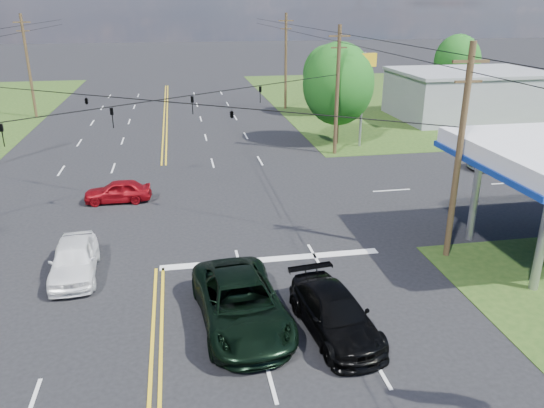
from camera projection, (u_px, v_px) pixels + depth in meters
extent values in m
plane|color=black|center=(162.00, 205.00, 30.58)|extent=(280.00, 280.00, 0.00)
cube|color=#213F14|center=(452.00, 97.00, 65.83)|extent=(46.00, 48.00, 0.03)
cube|color=silver|center=(272.00, 260.00, 24.05)|extent=(10.00, 0.50, 0.02)
cube|color=gray|center=(467.00, 96.00, 53.18)|extent=(14.00, 10.00, 4.40)
cylinder|color=#A5A5AA|center=(543.00, 237.00, 20.74)|extent=(0.36, 0.36, 4.65)
cylinder|color=#A5A5AA|center=(475.00, 195.00, 25.35)|extent=(0.36, 0.36, 4.65)
cylinder|color=#3C2A19|center=(459.00, 156.00, 22.77)|extent=(0.28, 0.28, 9.50)
cube|color=#3C2A19|center=(471.00, 61.00, 21.37)|extent=(1.60, 0.12, 0.12)
cube|color=#3C2A19|center=(468.00, 82.00, 21.66)|extent=(1.20, 0.10, 0.10)
cylinder|color=#3C2A19|center=(337.00, 92.00, 39.34)|extent=(0.28, 0.28, 9.50)
cube|color=#3C2A19|center=(340.00, 36.00, 37.93)|extent=(1.60, 0.12, 0.12)
cube|color=#3C2A19|center=(339.00, 48.00, 38.22)|extent=(1.20, 0.10, 0.10)
cylinder|color=#3C2A19|center=(29.00, 67.00, 52.41)|extent=(0.28, 0.28, 10.00)
cube|color=#3C2A19|center=(22.00, 22.00, 50.92)|extent=(1.60, 0.12, 0.12)
cube|color=#3C2A19|center=(23.00, 31.00, 51.21)|extent=(1.20, 0.10, 0.10)
cylinder|color=#3C2A19|center=(286.00, 62.00, 56.73)|extent=(0.28, 0.28, 10.00)
cube|color=#3C2A19|center=(286.00, 21.00, 55.24)|extent=(1.60, 0.12, 0.12)
cube|color=#3C2A19|center=(286.00, 29.00, 55.52)|extent=(1.20, 0.10, 0.10)
imported|color=black|center=(2.00, 135.00, 23.44)|extent=(0.17, 0.21, 1.05)
imported|color=black|center=(112.00, 118.00, 26.99)|extent=(0.17, 0.21, 1.05)
imported|color=black|center=(192.00, 105.00, 30.33)|extent=(0.17, 0.21, 1.05)
imported|color=black|center=(260.00, 95.00, 33.88)|extent=(0.17, 0.21, 1.05)
imported|color=black|center=(86.00, 100.00, 30.40)|extent=(1.24, 0.26, 0.50)
imported|color=black|center=(232.00, 113.00, 26.72)|extent=(1.24, 0.26, 0.50)
cylinder|color=black|center=(402.00, 44.00, 27.74)|extent=(0.04, 100.00, 0.04)
cylinder|color=black|center=(401.00, 56.00, 27.95)|extent=(0.04, 100.00, 0.04)
cylinder|color=#3C2A19|center=(337.00, 124.00, 43.36)|extent=(0.36, 0.36, 3.30)
ellipsoid|color=#155016|center=(338.00, 84.00, 42.22)|extent=(5.70, 5.70, 6.60)
cylinder|color=#3C2A19|center=(326.00, 101.00, 54.90)|extent=(0.36, 0.36, 2.86)
ellipsoid|color=#155016|center=(327.00, 73.00, 53.90)|extent=(4.94, 4.94, 5.72)
cylinder|color=#3C2A19|center=(454.00, 87.00, 63.28)|extent=(0.36, 0.36, 3.08)
ellipsoid|color=#155016|center=(457.00, 61.00, 62.21)|extent=(5.32, 5.32, 6.16)
imported|color=black|center=(241.00, 303.00, 18.90)|extent=(3.41, 6.49, 1.74)
imported|color=black|center=(335.00, 314.00, 18.49)|extent=(2.71, 5.36, 1.49)
imported|color=white|center=(74.00, 259.00, 22.36)|extent=(2.11, 4.67, 1.56)
imported|color=maroon|center=(118.00, 191.00, 30.86)|extent=(3.84, 1.62, 1.30)
imported|color=#B4B4B9|center=(509.00, 158.00, 36.92)|extent=(5.80, 2.78, 1.63)
cylinder|color=#A5A5AA|center=(362.00, 101.00, 41.83)|extent=(0.20, 0.20, 7.40)
cube|color=gold|center=(364.00, 60.00, 40.73)|extent=(2.05, 0.61, 1.02)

